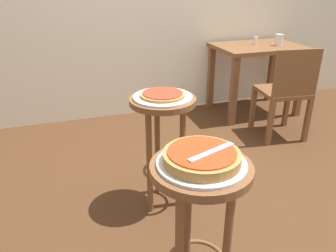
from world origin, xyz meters
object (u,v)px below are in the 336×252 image
dining_table (257,58)px  cup_near_edge (279,40)px  serving_plate_foreground (201,163)px  serving_plate_middle (163,97)px  pizza_foreground (202,157)px  stool_middle (163,128)px  condiment_shaker (255,41)px  pizza_middle (163,94)px  pizza_server_knife (212,152)px  wooden_chair (287,90)px  stool_foreground (199,206)px

dining_table → cup_near_edge: cup_near_edge is taller
serving_plate_foreground → serving_plate_middle: size_ratio=0.98×
pizza_foreground → stool_middle: 0.81m
stool_middle → condiment_shaker: bearing=42.3°
pizza_middle → pizza_server_knife: (-0.06, -0.79, 0.04)m
serving_plate_foreground → pizza_server_knife: size_ratio=1.56×
condiment_shaker → serving_plate_middle: bearing=-137.7°
dining_table → pizza_server_knife: size_ratio=4.04×
pizza_foreground → wooden_chair: bearing=43.5°
dining_table → condiment_shaker: size_ratio=10.53×
dining_table → wooden_chair: 0.70m
pizza_foreground → serving_plate_middle: pizza_foreground is taller
stool_foreground → serving_plate_middle: 0.80m
pizza_foreground → stool_middle: (0.09, 0.77, -0.23)m
stool_middle → pizza_server_knife: 0.83m
stool_foreground → serving_plate_middle: serving_plate_middle is taller
stool_foreground → dining_table: (1.53, 2.03, 0.05)m
pizza_foreground → pizza_server_knife: bearing=-33.7°
pizza_middle → pizza_server_knife: pizza_server_knife is taller
serving_plate_foreground → dining_table: serving_plate_foreground is taller
pizza_middle → condiment_shaker: size_ratio=3.11×
pizza_foreground → stool_middle: pizza_foreground is taller
pizza_foreground → dining_table: size_ratio=0.33×
pizza_foreground → pizza_server_knife: pizza_server_knife is taller
pizza_middle → serving_plate_foreground: bearing=-96.6°
serving_plate_foreground → pizza_middle: (0.09, 0.77, 0.02)m
wooden_chair → cup_near_edge: bearing=64.0°
stool_middle → cup_near_edge: (1.63, 1.18, 0.25)m
stool_foreground → pizza_foreground: 0.23m
serving_plate_foreground → wooden_chair: bearing=43.5°
serving_plate_middle → condiment_shaker: condiment_shaker is taller
serving_plate_middle → cup_near_edge: size_ratio=3.08×
stool_middle → dining_table: (1.44, 1.27, 0.05)m
condiment_shaker → wooden_chair: 0.78m
serving_plate_middle → pizza_server_knife: pizza_server_knife is taller
serving_plate_middle → pizza_middle: bearing=-90.0°
serving_plate_middle → wooden_chair: size_ratio=0.41×
wooden_chair → pizza_server_knife: wooden_chair is taller
serving_plate_middle → pizza_server_knife: bearing=-94.3°
serving_plate_middle → stool_middle: bearing=0.0°
condiment_shaker → pizza_server_knife: condiment_shaker is taller
serving_plate_foreground → pizza_server_knife: bearing=-33.7°
stool_middle → condiment_shaker: condiment_shaker is taller
serving_plate_foreground → serving_plate_middle: bearing=83.4°
wooden_chair → pizza_middle: bearing=-156.4°
stool_foreground → cup_near_edge: bearing=48.6°
serving_plate_middle → condiment_shaker: size_ratio=4.14×
serving_plate_foreground → serving_plate_middle: 0.77m
pizza_middle → pizza_foreground: bearing=-96.6°
cup_near_edge → pizza_server_knife: size_ratio=0.52×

